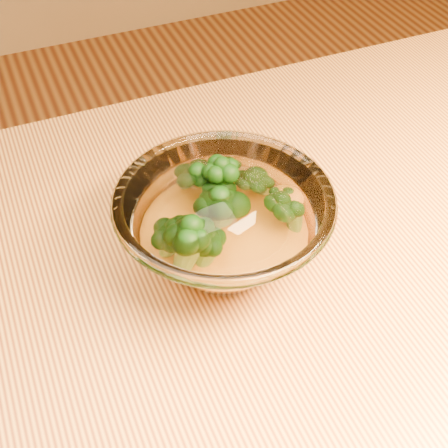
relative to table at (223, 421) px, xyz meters
The scene contains 4 objects.
table is the anchor object (origin of this frame).
glass_bowl 0.18m from the table, 66.59° to the left, with size 0.20×0.20×0.09m.
cheese_sauce 0.17m from the table, 66.59° to the left, with size 0.11×0.11×0.03m, color orange.
broccoli_heap 0.20m from the table, 69.59° to the left, with size 0.14×0.12×0.07m.
Camera 1 is at (-0.11, -0.26, 1.19)m, focal length 50.00 mm.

